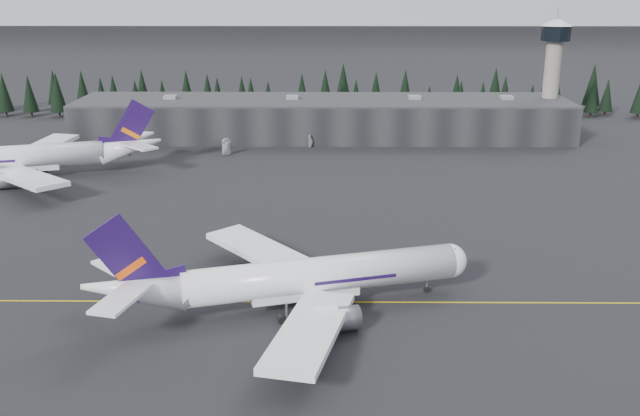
{
  "coord_description": "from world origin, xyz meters",
  "views": [
    {
      "loc": [
        1.1,
        -107.64,
        50.29
      ],
      "look_at": [
        0.0,
        20.0,
        9.0
      ],
      "focal_mm": 40.0,
      "sensor_mm": 36.0,
      "label": 1
    }
  ],
  "objects_px": {
    "gse_vehicle_a": "(226,153)",
    "terminal": "(323,118)",
    "control_tower": "(553,65)",
    "jet_parked": "(32,157)",
    "jet_main": "(288,279)",
    "gse_vehicle_b": "(311,145)"
  },
  "relations": [
    {
      "from": "gse_vehicle_a",
      "to": "terminal",
      "type": "bearing_deg",
      "value": 15.45
    },
    {
      "from": "control_tower",
      "to": "jet_parked",
      "type": "height_order",
      "value": "control_tower"
    },
    {
      "from": "terminal",
      "to": "gse_vehicle_a",
      "type": "bearing_deg",
      "value": -137.64
    },
    {
      "from": "jet_main",
      "to": "gse_vehicle_a",
      "type": "xyz_separation_m",
      "value": [
        -23.88,
        103.39,
        -4.42
      ]
    },
    {
      "from": "jet_parked",
      "to": "gse_vehicle_a",
      "type": "xyz_separation_m",
      "value": [
        47.53,
        25.11,
        -4.81
      ]
    },
    {
      "from": "terminal",
      "to": "control_tower",
      "type": "height_order",
      "value": "control_tower"
    },
    {
      "from": "control_tower",
      "to": "gse_vehicle_a",
      "type": "xyz_separation_m",
      "value": [
        -103.66,
        -29.13,
        -22.68
      ]
    },
    {
      "from": "terminal",
      "to": "control_tower",
      "type": "xyz_separation_m",
      "value": [
        75.0,
        3.0,
        17.11
      ]
    },
    {
      "from": "gse_vehicle_a",
      "to": "jet_parked",
      "type": "bearing_deg",
      "value": -179.06
    },
    {
      "from": "gse_vehicle_b",
      "to": "jet_main",
      "type": "bearing_deg",
      "value": -1.25
    },
    {
      "from": "control_tower",
      "to": "jet_main",
      "type": "relative_size",
      "value": 0.62
    },
    {
      "from": "control_tower",
      "to": "jet_main",
      "type": "xyz_separation_m",
      "value": [
        -79.78,
        -132.52,
        -18.26
      ]
    },
    {
      "from": "control_tower",
      "to": "terminal",
      "type": "bearing_deg",
      "value": -177.71
    },
    {
      "from": "control_tower",
      "to": "jet_parked",
      "type": "relative_size",
      "value": 0.58
    },
    {
      "from": "jet_parked",
      "to": "gse_vehicle_b",
      "type": "xyz_separation_m",
      "value": [
        72.46,
        35.72,
        -4.84
      ]
    },
    {
      "from": "gse_vehicle_a",
      "to": "gse_vehicle_b",
      "type": "relative_size",
      "value": 1.28
    },
    {
      "from": "control_tower",
      "to": "jet_parked",
      "type": "xyz_separation_m",
      "value": [
        -151.19,
        -54.23,
        -17.87
      ]
    },
    {
      "from": "jet_main",
      "to": "gse_vehicle_b",
      "type": "relative_size",
      "value": 14.94
    },
    {
      "from": "terminal",
      "to": "jet_main",
      "type": "bearing_deg",
      "value": -92.11
    },
    {
      "from": "terminal",
      "to": "gse_vehicle_a",
      "type": "xyz_separation_m",
      "value": [
        -28.66,
        -26.13,
        -5.58
      ]
    },
    {
      "from": "terminal",
      "to": "control_tower",
      "type": "relative_size",
      "value": 4.24
    },
    {
      "from": "control_tower",
      "to": "gse_vehicle_a",
      "type": "height_order",
      "value": "control_tower"
    }
  ]
}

